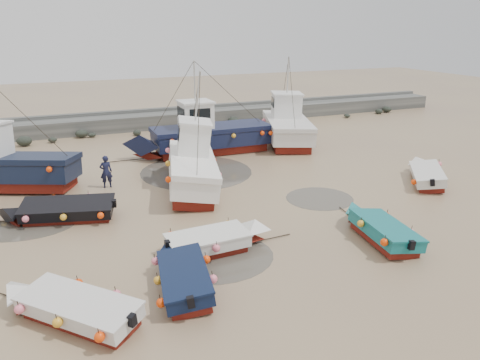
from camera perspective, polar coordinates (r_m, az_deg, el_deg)
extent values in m
plane|color=#9A835B|center=(20.78, 0.39, -5.76)|extent=(120.00, 120.00, 0.00)
cube|color=#62625D|center=(40.89, -11.85, 6.98)|extent=(60.00, 2.20, 1.20)
cube|color=#62625D|center=(41.92, -12.24, 8.24)|extent=(60.00, 0.60, 0.25)
ellipsoid|color=black|center=(39.41, -3.63, 6.45)|extent=(0.84, 0.86, 0.51)
ellipsoid|color=black|center=(41.73, -0.81, 7.24)|extent=(0.98, 1.07, 0.72)
ellipsoid|color=black|center=(43.58, 7.56, 7.48)|extent=(0.78, 0.90, 0.59)
ellipsoid|color=black|center=(48.80, 16.56, 8.02)|extent=(0.68, 0.72, 0.52)
ellipsoid|color=black|center=(45.93, 12.93, 7.66)|extent=(0.60, 0.70, 0.31)
ellipsoid|color=black|center=(38.83, -18.75, 5.39)|extent=(0.99, 0.80, 0.58)
ellipsoid|color=black|center=(42.86, 5.10, 7.26)|extent=(0.54, 0.46, 0.30)
ellipsoid|color=black|center=(41.95, 1.91, 7.11)|extent=(0.61, 0.47, 0.46)
ellipsoid|color=black|center=(49.84, 17.45, 8.24)|extent=(0.92, 0.97, 0.58)
ellipsoid|color=black|center=(38.72, -17.57, 5.28)|extent=(0.61, 0.53, 0.32)
ellipsoid|color=black|center=(43.05, 3.16, 7.42)|extent=(0.67, 0.55, 0.43)
ellipsoid|color=black|center=(37.69, -24.81, 4.33)|extent=(1.09, 0.88, 0.72)
ellipsoid|color=black|center=(37.99, -21.89, 4.58)|extent=(0.65, 0.60, 0.37)
ellipsoid|color=black|center=(41.32, 1.96, 7.07)|extent=(0.88, 0.64, 0.62)
ellipsoid|color=black|center=(38.49, -12.45, 5.65)|extent=(0.64, 0.62, 0.48)
ellipsoid|color=black|center=(41.65, -0.68, 7.01)|extent=(0.55, 0.45, 0.29)
cylinder|color=#4F4A3F|center=(18.27, -2.86, -9.39)|extent=(4.48, 4.48, 0.01)
cylinder|color=#4F4A3F|center=(24.41, 9.67, -2.22)|extent=(3.48, 3.48, 0.01)
cylinder|color=#4F4A3F|center=(22.78, -24.34, -5.24)|extent=(4.04, 4.04, 0.01)
cylinder|color=#4F4A3F|center=(28.50, -5.37, 1.03)|extent=(6.71, 6.71, 0.01)
cube|color=maroon|center=(15.42, -18.75, -15.62)|extent=(3.26, 3.43, 0.30)
cube|color=silver|center=(15.22, -18.90, -14.45)|extent=(3.59, 3.76, 0.45)
pyramid|color=silver|center=(16.50, -24.84, -10.71)|extent=(1.52, 1.47, 0.90)
cube|color=brown|center=(15.13, -18.96, -13.92)|extent=(2.98, 3.12, 0.10)
cube|color=silver|center=(15.09, -19.00, -13.63)|extent=(3.69, 3.86, 0.07)
cube|color=black|center=(13.98, -12.81, -16.21)|extent=(0.28, 0.28, 0.35)
cylinder|color=black|center=(17.60, -26.43, -12.58)|extent=(1.37, 1.51, 0.04)
sphere|color=#FF4108|center=(13.78, -16.60, -17.49)|extent=(0.30, 0.30, 0.30)
sphere|color=#FF4108|center=(15.21, -14.64, -13.55)|extent=(0.30, 0.30, 0.30)
sphere|color=#FF4108|center=(14.70, -21.20, -15.53)|extent=(0.30, 0.30, 0.30)
sphere|color=#FF4108|center=(16.12, -18.90, -12.02)|extent=(0.30, 0.30, 0.30)
sphere|color=#FF4108|center=(15.72, -25.16, -13.73)|extent=(0.30, 0.30, 0.30)
cube|color=maroon|center=(16.19, -6.51, -12.87)|extent=(1.76, 3.31, 0.30)
cube|color=black|center=(16.00, -6.56, -11.73)|extent=(2.02, 3.57, 0.45)
pyramid|color=black|center=(17.58, -7.43, -7.16)|extent=(1.59, 0.95, 0.90)
cube|color=brown|center=(15.92, -6.58, -11.21)|extent=(1.64, 2.99, 0.10)
cube|color=black|center=(15.88, -6.59, -10.93)|extent=(2.09, 3.65, 0.07)
cube|color=black|center=(14.42, -5.70, -14.60)|extent=(0.25, 0.21, 0.35)
cylinder|color=black|center=(18.78, -7.60, -8.63)|extent=(0.37, 1.98, 0.04)
sphere|color=#FF4108|center=(14.75, -9.35, -14.26)|extent=(0.30, 0.30, 0.30)
sphere|color=#FF4108|center=(15.48, -3.01, -12.30)|extent=(0.30, 0.30, 0.30)
sphere|color=#FF4108|center=(15.90, -9.73, -11.67)|extent=(0.30, 0.30, 0.30)
sphere|color=#FF4108|center=(16.63, -3.86, -9.98)|extent=(0.30, 0.30, 0.30)
sphere|color=#FF4108|center=(17.07, -10.05, -9.44)|extent=(0.30, 0.30, 0.30)
cube|color=maroon|center=(20.21, 17.01, -6.90)|extent=(1.72, 3.29, 0.30)
cube|color=#116467|center=(20.05, 17.11, -5.94)|extent=(1.98, 3.55, 0.45)
pyramid|color=#116467|center=(21.48, 14.41, -2.72)|extent=(1.62, 0.91, 0.90)
cube|color=brown|center=(19.99, 17.15, -5.50)|extent=(1.60, 2.97, 0.10)
cube|color=#116467|center=(19.95, 17.18, -5.27)|extent=(2.05, 3.63, 0.07)
cube|color=black|center=(18.67, 19.98, -7.54)|extent=(0.24, 0.21, 0.35)
cylinder|color=black|center=(22.53, 13.15, -4.19)|extent=(0.30, 1.99, 0.04)
sphere|color=#FF4108|center=(18.54, 16.94, -7.63)|extent=(0.30, 0.30, 0.30)
sphere|color=#FF4108|center=(20.15, 19.97, -5.81)|extent=(0.30, 0.30, 0.30)
sphere|color=#FF4108|center=(19.92, 14.28, -5.50)|extent=(0.30, 0.30, 0.30)
sphere|color=#FF4108|center=(21.50, 17.31, -3.97)|extent=(0.30, 0.30, 0.30)
cube|color=maroon|center=(28.25, 21.91, -0.12)|extent=(3.08, 3.59, 0.30)
cube|color=silver|center=(28.14, 22.00, 0.60)|extent=(3.41, 3.93, 0.45)
pyramid|color=silver|center=(30.15, 21.54, 2.69)|extent=(1.61, 1.44, 0.90)
cube|color=brown|center=(28.09, 22.04, 0.92)|extent=(2.82, 3.27, 0.10)
cube|color=silver|center=(28.07, 22.06, 1.09)|extent=(3.51, 4.03, 0.07)
cube|color=black|center=(26.23, 22.61, -0.34)|extent=(0.28, 0.27, 0.35)
cylinder|color=black|center=(31.28, 21.13, 1.48)|extent=(1.21, 1.64, 0.04)
sphere|color=#FF4108|center=(26.56, 20.63, -0.02)|extent=(0.30, 0.30, 0.30)
sphere|color=#FF4108|center=(29.68, 23.27, 1.54)|extent=(0.30, 0.30, 0.30)
cube|color=maroon|center=(22.93, -20.10, -4.14)|extent=(3.93, 2.27, 0.30)
cube|color=black|center=(22.79, -20.21, -3.27)|extent=(4.26, 2.57, 0.45)
pyramid|color=black|center=(23.29, -25.95, -2.39)|extent=(1.10, 1.70, 0.90)
cube|color=brown|center=(22.74, -20.25, -2.89)|extent=(3.56, 2.10, 0.10)
cube|color=black|center=(22.70, -20.28, -2.67)|extent=(4.36, 2.65, 0.07)
cube|color=black|center=(22.34, -15.05, -2.69)|extent=(0.23, 0.26, 0.35)
sphere|color=#FF4108|center=(21.61, -16.63, -3.78)|extent=(0.30, 0.30, 0.30)
sphere|color=#FF4108|center=(23.42, -17.89, -2.16)|extent=(0.30, 0.30, 0.30)
sphere|color=#FF4108|center=(21.94, -20.72, -3.89)|extent=(0.30, 0.30, 0.30)
sphere|color=#FF4108|center=(23.77, -21.65, -2.28)|extent=(0.30, 0.30, 0.30)
sphere|color=#FF4108|center=(22.37, -24.67, -3.98)|extent=(0.30, 0.30, 0.30)
cube|color=maroon|center=(18.54, -3.94, -8.46)|extent=(2.96, 1.37, 0.30)
cube|color=silver|center=(18.37, -3.96, -7.42)|extent=(3.19, 1.60, 0.45)
pyramid|color=silver|center=(18.90, 1.40, -5.11)|extent=(0.79, 1.47, 0.90)
cube|color=brown|center=(18.30, -3.98, -6.96)|extent=(2.68, 1.29, 0.10)
cube|color=silver|center=(18.26, -3.98, -6.70)|extent=(3.26, 1.66, 0.07)
cube|color=black|center=(17.83, -8.88, -7.85)|extent=(0.19, 0.23, 0.35)
cylinder|color=black|center=(19.66, 3.57, -7.19)|extent=(2.00, 0.15, 0.04)
sphere|color=#FF4108|center=(18.68, -8.49, -6.78)|extent=(0.30, 0.30, 0.30)
sphere|color=#FF4108|center=(17.63, -2.94, -8.20)|extent=(0.30, 0.30, 0.30)
sphere|color=#FF4108|center=(19.46, -1.50, -5.49)|extent=(0.30, 0.30, 0.30)
cube|color=maroon|center=(28.23, -26.23, -0.46)|extent=(6.91, 4.63, 0.55)
cube|color=black|center=(28.02, -26.45, 0.99)|extent=(7.50, 5.17, 0.95)
cube|color=brown|center=(27.89, -26.60, 2.00)|extent=(7.31, 5.01, 0.08)
cube|color=black|center=(27.85, -26.64, 2.27)|extent=(7.67, 5.28, 0.30)
sphere|color=pink|center=(25.52, -22.31, 0.81)|extent=(0.30, 0.30, 0.30)
sphere|color=pink|center=(28.50, -22.81, 2.51)|extent=(0.30, 0.30, 0.30)
cube|color=maroon|center=(25.28, -6.14, -0.66)|extent=(3.43, 6.58, 0.55)
cube|color=white|center=(25.04, -6.20, 0.96)|extent=(3.88, 7.11, 0.95)
pyramid|color=white|center=(28.63, -6.63, 4.65)|extent=(2.59, 1.94, 1.40)
cube|color=brown|center=(24.89, -6.24, 2.09)|extent=(3.75, 6.94, 0.08)
cube|color=white|center=(24.85, -6.25, 2.40)|extent=(3.96, 7.27, 0.30)
cube|color=white|center=(25.50, -6.42, 5.06)|extent=(2.05, 2.33, 1.70)
cube|color=white|center=(25.30, -6.50, 7.07)|extent=(2.22, 2.52, 0.12)
cube|color=black|center=(26.43, -6.54, 6.11)|extent=(1.35, 0.38, 0.68)
cylinder|color=#B7B7B2|center=(25.07, -6.61, 10.11)|extent=(0.10, 0.10, 2.60)
cylinder|color=black|center=(30.15, -6.59, 2.03)|extent=(0.77, 2.92, 0.05)
sphere|color=pink|center=(22.37, -9.16, -0.40)|extent=(0.30, 0.30, 0.30)
sphere|color=pink|center=(23.74, -2.99, 0.95)|extent=(0.30, 0.30, 0.30)
sphere|color=pink|center=(24.93, -9.16, 1.60)|extent=(0.30, 0.30, 0.30)
sphere|color=pink|center=(26.30, -3.59, 2.70)|extent=(0.30, 0.30, 0.30)
sphere|color=pink|center=(27.51, -9.15, 3.21)|extent=(0.30, 0.30, 0.30)
cube|color=maroon|center=(32.64, -3.46, 3.85)|extent=(7.40, 2.53, 0.55)
cube|color=#111732|center=(32.46, -3.49, 5.13)|extent=(7.95, 2.97, 0.95)
pyramid|color=#111732|center=(31.21, -11.41, 5.57)|extent=(1.46, 2.88, 1.40)
cube|color=brown|center=(32.34, -3.50, 6.02)|extent=(7.77, 2.85, 0.08)
cube|color=#111732|center=(32.31, -3.51, 6.26)|extent=(8.13, 3.03, 0.30)
cube|color=white|center=(31.80, -5.40, 7.80)|extent=(2.03, 2.03, 1.70)
cube|color=white|center=(31.65, -5.45, 9.42)|extent=(2.19, 2.20, 0.12)
cube|color=black|center=(31.49, -7.21, 8.10)|extent=(0.07, 1.71, 0.68)
cylinder|color=#B7B7B2|center=(31.46, -5.53, 11.86)|extent=(0.10, 0.10, 2.60)
cylinder|color=black|center=(31.45, -13.34, 2.34)|extent=(3.00, 0.09, 0.05)
sphere|color=pink|center=(32.09, 2.75, 5.64)|extent=(0.30, 0.30, 0.30)
sphere|color=pink|center=(34.49, -1.00, 6.58)|extent=(0.30, 0.30, 0.30)
sphere|color=pink|center=(31.30, -0.76, 5.33)|extent=(0.30, 0.30, 0.30)
sphere|color=pink|center=(33.82, -4.34, 6.28)|extent=(0.30, 0.30, 0.30)
sphere|color=pink|center=(30.63, -4.43, 4.97)|extent=(0.30, 0.30, 0.30)
sphere|color=pink|center=(33.26, -7.80, 5.95)|extent=(0.30, 0.30, 0.30)
sphere|color=pink|center=(30.08, -8.26, 4.59)|extent=(0.30, 0.30, 0.30)
cube|color=maroon|center=(35.23, 5.70, 4.90)|extent=(4.48, 6.93, 0.55)
cube|color=silver|center=(35.06, 5.73, 6.09)|extent=(5.05, 7.52, 0.95)
pyramid|color=silver|center=(38.83, 4.86, 8.39)|extent=(3.22, 2.31, 1.40)
cube|color=brown|center=(34.96, 5.76, 6.92)|extent=(4.89, 7.33, 0.08)
cube|color=silver|center=(34.93, 5.77, 7.14)|extent=(5.16, 7.69, 0.30)
cube|color=white|center=(35.67, 5.58, 8.97)|extent=(2.59, 2.56, 1.70)
cube|color=white|center=(35.53, 5.63, 10.42)|extent=(2.80, 2.77, 0.12)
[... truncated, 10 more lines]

